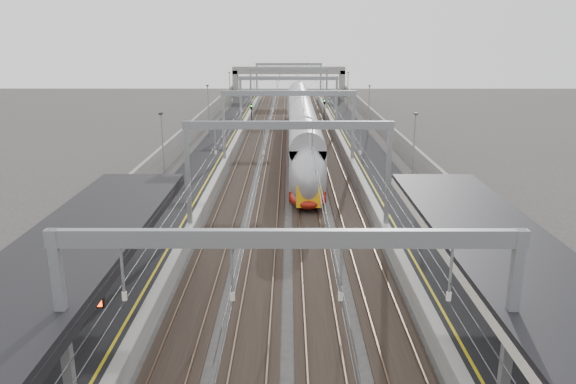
{
  "coord_description": "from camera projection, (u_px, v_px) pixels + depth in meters",
  "views": [
    {
      "loc": [
        0.07,
        -12.2,
        12.6
      ],
      "look_at": [
        0.0,
        23.09,
        2.79
      ],
      "focal_mm": 35.0,
      "sensor_mm": 36.0,
      "label": 1
    }
  ],
  "objects": [
    {
      "name": "tracks",
      "position": [
        288.0,
        161.0,
        58.48
      ],
      "size": [
        11.4,
        140.0,
        0.2
      ],
      "color": "black",
      "rests_on": "ground"
    },
    {
      "name": "signal_red_far",
      "position": [
        324.0,
        106.0,
        84.92
      ],
      "size": [
        0.32,
        0.32,
        3.48
      ],
      "color": "black",
      "rests_on": "ground"
    },
    {
      "name": "canopy_right",
      "position": [
        557.0,
        299.0,
        16.63
      ],
      "size": [
        4.4,
        30.0,
        4.24
      ],
      "color": "black",
      "rests_on": "platform_right"
    },
    {
      "name": "wall_left",
      "position": [
        180.0,
        146.0,
        58.08
      ],
      "size": [
        0.3,
        120.0,
        3.2
      ],
      "primitive_type": "cube",
      "color": "slate",
      "rests_on": "ground"
    },
    {
      "name": "wall_right",
      "position": [
        396.0,
        147.0,
        58.04
      ],
      "size": [
        0.3,
        120.0,
        3.2
      ],
      "primitive_type": "cube",
      "color": "slate",
      "rests_on": "ground"
    },
    {
      "name": "overbridge",
      "position": [
        289.0,
        75.0,
        110.06
      ],
      "size": [
        22.0,
        2.2,
        6.9
      ],
      "color": "slate",
      "rests_on": "ground"
    },
    {
      "name": "canopy_left",
      "position": [
        17.0,
        298.0,
        16.67
      ],
      "size": [
        4.4,
        30.0,
        4.24
      ],
      "color": "black",
      "rests_on": "platform_left"
    },
    {
      "name": "platform_left",
      "position": [
        212.0,
        157.0,
        58.37
      ],
      "size": [
        4.0,
        120.0,
        1.0
      ],
      "primitive_type": "cube",
      "color": "black",
      "rests_on": "ground"
    },
    {
      "name": "signal_green",
      "position": [
        252.0,
        112.0,
        78.51
      ],
      "size": [
        0.32,
        0.32,
        3.48
      ],
      "color": "black",
      "rests_on": "ground"
    },
    {
      "name": "platform_right",
      "position": [
        365.0,
        157.0,
        58.34
      ],
      "size": [
        4.0,
        120.0,
        1.0
      ],
      "primitive_type": "cube",
      "color": "black",
      "rests_on": "ground"
    },
    {
      "name": "signal_red_near",
      "position": [
        310.0,
        109.0,
        81.94
      ],
      "size": [
        0.32,
        0.32,
        3.48
      ],
      "color": "black",
      "rests_on": "ground"
    },
    {
      "name": "overhead_line",
      "position": [
        288.0,
        96.0,
        63.22
      ],
      "size": [
        13.0,
        140.0,
        6.6
      ],
      "color": "gray",
      "rests_on": "platform_left"
    },
    {
      "name": "train",
      "position": [
        302.0,
        131.0,
        63.84
      ],
      "size": [
        2.88,
        52.39,
        4.54
      ],
      "color": "maroon",
      "rests_on": "ground"
    }
  ]
}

